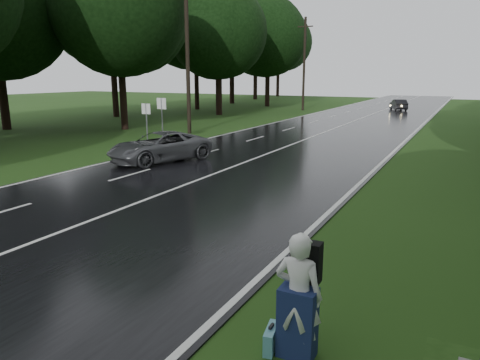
% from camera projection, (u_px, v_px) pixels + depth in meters
% --- Properties ---
extents(road, '(12.00, 140.00, 0.04)m').
position_uv_depth(road, '(299.00, 142.00, 27.28)').
color(road, black).
rests_on(road, ground).
extents(lane_center, '(0.12, 140.00, 0.01)m').
position_uv_depth(lane_center, '(299.00, 142.00, 27.27)').
color(lane_center, silver).
rests_on(lane_center, road).
extents(grey_car, '(3.92, 5.52, 1.40)m').
position_uv_depth(grey_car, '(160.00, 147.00, 21.02)').
color(grey_car, '#47484C').
rests_on(grey_car, road).
extents(far_car, '(2.63, 4.01, 1.25)m').
position_uv_depth(far_car, '(398.00, 105.00, 51.93)').
color(far_car, black).
rests_on(far_car, road).
extents(hitchhiker, '(0.72, 0.65, 1.94)m').
position_uv_depth(hitchhiker, '(299.00, 300.00, 6.38)').
color(hitchhiker, silver).
rests_on(hitchhiker, ground).
extents(suitcase, '(0.24, 0.52, 0.36)m').
position_uv_depth(suitcase, '(271.00, 338.00, 6.68)').
color(suitcase, teal).
rests_on(suitcase, ground).
extents(utility_pole_mid, '(1.80, 0.28, 10.59)m').
position_uv_depth(utility_pole_mid, '(190.00, 133.00, 31.58)').
color(utility_pole_mid, black).
rests_on(utility_pole_mid, ground).
extents(utility_pole_far, '(1.80, 0.28, 10.50)m').
position_uv_depth(utility_pole_far, '(303.00, 110.00, 52.21)').
color(utility_pole_far, black).
rests_on(utility_pole_far, ground).
extents(road_sign_a, '(0.60, 0.10, 2.50)m').
position_uv_depth(road_sign_a, '(148.00, 147.00, 25.60)').
color(road_sign_a, white).
rests_on(road_sign_a, ground).
extents(road_sign_b, '(0.66, 0.10, 2.74)m').
position_uv_depth(road_sign_b, '(163.00, 144.00, 26.85)').
color(road_sign_b, white).
rests_on(road_sign_b, ground).
extents(tree_left_d, '(9.79, 9.79, 15.30)m').
position_uv_depth(tree_left_d, '(125.00, 129.00, 33.93)').
color(tree_left_d, black).
rests_on(tree_left_d, ground).
extents(tree_left_e, '(9.24, 9.24, 14.44)m').
position_uv_depth(tree_left_e, '(219.00, 115.00, 46.33)').
color(tree_left_e, black).
rests_on(tree_left_e, ground).
extents(tree_left_f, '(9.75, 9.75, 15.23)m').
position_uv_depth(tree_left_f, '(267.00, 106.00, 58.87)').
color(tree_left_f, black).
rests_on(tree_left_f, ground).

